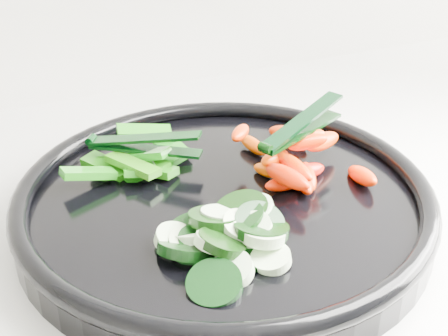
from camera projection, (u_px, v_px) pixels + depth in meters
name	position (u px, v px, depth m)	size (l,w,h in m)	color
veggie_tray	(224.00, 201.00, 0.56)	(0.40, 0.40, 0.04)	black
cucumber_pile	(221.00, 236.00, 0.49)	(0.12, 0.12, 0.04)	black
carrot_pile	(294.00, 157.00, 0.59)	(0.12, 0.16, 0.05)	#FF2000
pepper_pile	(140.00, 161.00, 0.60)	(0.13, 0.11, 0.04)	#27720A
tong_carrot	(300.00, 127.00, 0.57)	(0.11, 0.06, 0.02)	black
tong_pepper	(141.00, 143.00, 0.60)	(0.10, 0.08, 0.02)	black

